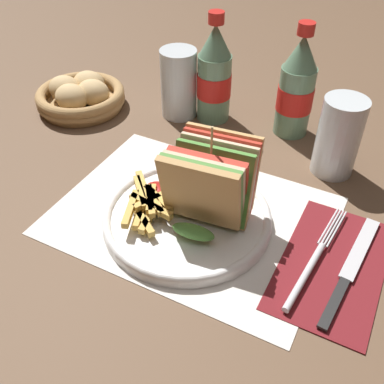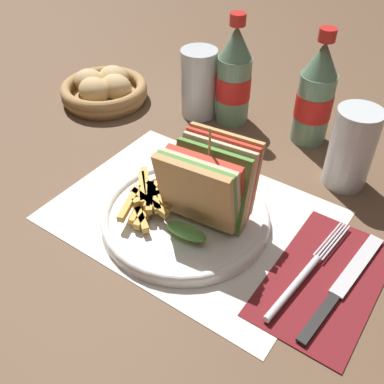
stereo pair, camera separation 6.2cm
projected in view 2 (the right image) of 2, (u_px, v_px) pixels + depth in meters
The scene contains 14 objects.
ground_plane at pixel (192, 216), 0.64m from camera, with size 4.00×4.00×0.00m, color brown.
placemat at pixel (194, 215), 0.64m from camera, with size 0.38×0.28×0.00m.
plate_main at pixel (184, 216), 0.63m from camera, with size 0.23×0.23×0.02m.
club_sandwich at pixel (208, 186), 0.58m from camera, with size 0.11×0.12×0.14m.
fries_pile at pixel (148, 199), 0.62m from camera, with size 0.09×0.11×0.02m.
ketchup_blob at pixel (160, 187), 0.65m from camera, with size 0.04×0.03×0.01m.
napkin at pixel (325, 278), 0.55m from camera, with size 0.12×0.21×0.00m.
fork at pixel (302, 277), 0.55m from camera, with size 0.03×0.20×0.01m.
knife at pixel (342, 286), 0.54m from camera, with size 0.03×0.20×0.00m.
coke_bottle_near at pixel (234, 78), 0.79m from camera, with size 0.06×0.06×0.20m.
coke_bottle_far at pixel (315, 96), 0.74m from camera, with size 0.06×0.06×0.20m.
glass_near at pixel (350, 153), 0.66m from camera, with size 0.07×0.07×0.13m.
glass_far at pixel (199, 87), 0.82m from camera, with size 0.07×0.07×0.13m.
bread_basket at pixel (104, 89), 0.88m from camera, with size 0.17×0.17×0.06m.
Camera 2 is at (0.27, -0.38, 0.44)m, focal length 42.00 mm.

